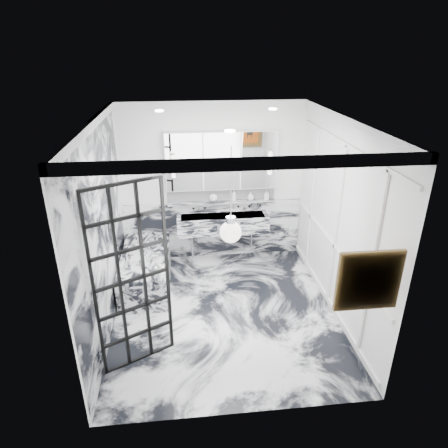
{
  "coord_description": "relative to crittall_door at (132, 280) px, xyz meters",
  "views": [
    {
      "loc": [
        -0.53,
        -4.83,
        3.63
      ],
      "look_at": [
        0.06,
        0.5,
        1.2
      ],
      "focal_mm": 32.0,
      "sensor_mm": 36.0,
      "label": 1
    }
  ],
  "objects": [
    {
      "name": "soap_bottle_c",
      "position": [
        1.81,
        2.56,
        0.01
      ],
      "size": [
        0.13,
        0.13,
        0.16
      ],
      "primitive_type": "imported",
      "rotation": [
        0.0,
        0.0,
        -0.04
      ],
      "color": "silver",
      "rests_on": "ledge"
    },
    {
      "name": "crittall_door",
      "position": [
        0.0,
        0.0,
        0.0
      ],
      "size": [
        0.8,
        0.44,
        2.32
      ],
      "primitive_type": null,
      "rotation": [
        0.0,
        0.0,
        0.48
      ],
      "color": "black",
      "rests_on": "floor"
    },
    {
      "name": "ledge",
      "position": [
        1.3,
        2.57,
        -0.09
      ],
      "size": [
        1.9,
        0.14,
        0.04
      ],
      "primitive_type": "cube",
      "color": "silver",
      "rests_on": "wall_back"
    },
    {
      "name": "mirror_cabinet",
      "position": [
        1.3,
        2.57,
        0.66
      ],
      "size": [
        1.9,
        0.16,
        1.0
      ],
      "primitive_type": "cube",
      "color": "white",
      "rests_on": "wall_back"
    },
    {
      "name": "floor",
      "position": [
        1.15,
        0.85,
        -1.16
      ],
      "size": [
        3.6,
        3.6,
        0.0
      ],
      "primitive_type": "plane",
      "color": "silver",
      "rests_on": "ground"
    },
    {
      "name": "ceiling",
      "position": [
        1.15,
        0.85,
        1.64
      ],
      "size": [
        3.6,
        3.6,
        0.0
      ],
      "primitive_type": "plane",
      "rotation": [
        3.14,
        0.0,
        0.0
      ],
      "color": "white",
      "rests_on": "wall_back"
    },
    {
      "name": "flower_vase",
      "position": [
        0.24,
        0.94,
        -0.55
      ],
      "size": [
        0.07,
        0.07,
        0.12
      ],
      "primitive_type": "cylinder",
      "color": "silver",
      "rests_on": "bathtub"
    },
    {
      "name": "panel_molding",
      "position": [
        2.73,
        0.85,
        0.14
      ],
      "size": [
        0.03,
        3.4,
        2.3
      ],
      "primitive_type": "cube",
      "color": "white",
      "rests_on": "floor"
    },
    {
      "name": "amber_bottle",
      "position": [
        1.51,
        2.56,
        -0.02
      ],
      "size": [
        0.04,
        0.04,
        0.1
      ],
      "primitive_type": "cylinder",
      "color": "#8C5919",
      "rests_on": "ledge"
    },
    {
      "name": "marble_clad_left",
      "position": [
        -0.44,
        0.85,
        0.18
      ],
      "size": [
        0.02,
        3.56,
        2.68
      ],
      "primitive_type": "cube",
      "color": "silver",
      "rests_on": "floor"
    },
    {
      "name": "subway_tile",
      "position": [
        1.3,
        2.63,
        0.04
      ],
      "size": [
        1.9,
        0.03,
        0.23
      ],
      "primitive_type": "cube",
      "color": "white",
      "rests_on": "wall_back"
    },
    {
      "name": "soap_bottle_b",
      "position": [
        2.1,
        2.56,
        0.02
      ],
      "size": [
        0.09,
        0.09,
        0.17
      ],
      "primitive_type": "imported",
      "rotation": [
        0.0,
        0.0,
        -0.17
      ],
      "color": "#4C4C51",
      "rests_on": "ledge"
    },
    {
      "name": "wall_left",
      "position": [
        -0.45,
        0.85,
        0.24
      ],
      "size": [
        0.0,
        3.6,
        3.6
      ],
      "primitive_type": "plane",
      "rotation": [
        1.57,
        0.0,
        1.57
      ],
      "color": "white",
      "rests_on": "floor"
    },
    {
      "name": "bathtub",
      "position": [
        -0.03,
        1.74,
        -0.89
      ],
      "size": [
        0.75,
        1.65,
        0.55
      ],
      "primitive_type": "cube",
      "color": "silver",
      "rests_on": "floor"
    },
    {
      "name": "trough_sink",
      "position": [
        1.3,
        2.4,
        -0.43
      ],
      "size": [
        1.6,
        0.45,
        0.3
      ],
      "primitive_type": "cube",
      "color": "silver",
      "rests_on": "wall_back"
    },
    {
      "name": "pendant_light",
      "position": [
        1.09,
        -0.29,
        0.69
      ],
      "size": [
        0.23,
        0.23,
        0.23
      ],
      "primitive_type": "sphere",
      "color": "white",
      "rests_on": "ceiling"
    },
    {
      "name": "sconce_left",
      "position": [
        0.48,
        2.48,
        0.62
      ],
      "size": [
        0.07,
        0.07,
        0.4
      ],
      "primitive_type": "cylinder",
      "color": "white",
      "rests_on": "mirror_cabinet"
    },
    {
      "name": "wall_front",
      "position": [
        1.15,
        -0.95,
        0.24
      ],
      "size": [
        3.6,
        0.0,
        3.6
      ],
      "primitive_type": "plane",
      "rotation": [
        -1.57,
        0.0,
        0.0
      ],
      "color": "white",
      "rests_on": "floor"
    },
    {
      "name": "artwork",
      "position": [
        2.35,
        -0.91,
        0.4
      ],
      "size": [
        0.54,
        0.05,
        0.54
      ],
      "primitive_type": "cube",
      "color": "#BC4313",
      "rests_on": "wall_front"
    },
    {
      "name": "face_pot",
      "position": [
        1.15,
        2.56,
        0.0
      ],
      "size": [
        0.14,
        0.14,
        0.14
      ],
      "primitive_type": "sphere",
      "color": "white",
      "rests_on": "ledge"
    },
    {
      "name": "marble_clad_back",
      "position": [
        1.15,
        2.62,
        -0.64
      ],
      "size": [
        3.18,
        0.05,
        1.05
      ],
      "primitive_type": "cube",
      "color": "silver",
      "rests_on": "floor"
    },
    {
      "name": "wall_right",
      "position": [
        2.75,
        0.85,
        0.24
      ],
      "size": [
        0.0,
        3.6,
        3.6
      ],
      "primitive_type": "plane",
      "rotation": [
        1.57,
        0.0,
        -1.57
      ],
      "color": "white",
      "rests_on": "floor"
    },
    {
      "name": "soap_bottle_a",
      "position": [
        1.51,
        2.56,
        0.03
      ],
      "size": [
        0.1,
        0.1,
        0.21
      ],
      "primitive_type": "imported",
      "rotation": [
        0.0,
        0.0,
        0.25
      ],
      "color": "#8C5919",
      "rests_on": "ledge"
    },
    {
      "name": "sconce_right",
      "position": [
        2.12,
        2.48,
        0.62
      ],
      "size": [
        0.07,
        0.07,
        0.4
      ],
      "primitive_type": "cylinder",
      "color": "white",
      "rests_on": "mirror_cabinet"
    },
    {
      "name": "wall_back",
      "position": [
        1.15,
        2.65,
        0.24
      ],
      "size": [
        3.6,
        0.0,
        3.6
      ],
      "primitive_type": "plane",
      "rotation": [
        1.57,
        0.0,
        0.0
      ],
      "color": "white",
      "rests_on": "floor"
    }
  ]
}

